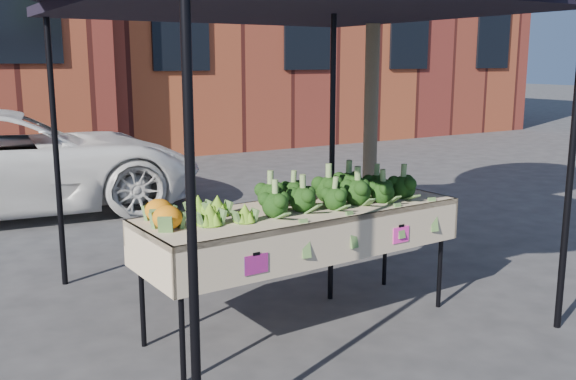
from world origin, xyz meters
name	(u,v)px	position (x,y,z in m)	size (l,w,h in m)	color
ground	(314,323)	(0.00, 0.00, 0.00)	(90.00, 90.00, 0.00)	#303032
table	(302,268)	(-0.09, 0.02, 0.45)	(2.43, 0.90, 0.90)	#C3B191
canopy	(290,137)	(0.06, 0.44, 1.37)	(3.16, 3.16, 2.74)	black
broccoli_heap	(332,187)	(0.18, 0.05, 1.02)	(1.36, 0.56, 0.25)	black
romanesco_cluster	(217,205)	(-0.76, 0.06, 0.99)	(0.42, 0.56, 0.19)	#80AD2B
cauliflower_pair	(163,212)	(-1.13, 0.09, 0.99)	(0.22, 0.42, 0.17)	orange
street_tree	(373,51)	(1.51, 1.25, 2.04)	(2.07, 2.07, 4.08)	#1E4C14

